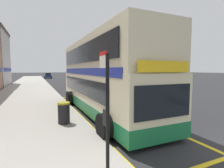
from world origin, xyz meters
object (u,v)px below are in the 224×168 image
(litter_bin, at_px, (64,113))
(bus_stop_sign, at_px, (106,103))
(double_decker_bus, at_px, (102,79))
(parked_car_navy_behind, at_px, (48,76))
(parked_car_navy_ahead, at_px, (82,77))

(litter_bin, bearing_deg, bus_stop_sign, -84.78)
(double_decker_bus, distance_m, litter_bin, 3.46)
(parked_car_navy_behind, height_order, litter_bin, parked_car_navy_behind)
(parked_car_navy_ahead, xyz_separation_m, litter_bin, (-9.89, -35.22, -0.16))
(bus_stop_sign, distance_m, parked_car_navy_behind, 51.12)
(double_decker_bus, distance_m, bus_stop_sign, 6.42)
(double_decker_bus, height_order, parked_car_navy_ahead, double_decker_bus)
(double_decker_bus, distance_m, parked_car_navy_ahead, 34.22)
(double_decker_bus, height_order, parked_car_navy_behind, double_decker_bus)
(bus_stop_sign, bearing_deg, litter_bin, 95.22)
(bus_stop_sign, relative_size, parked_car_navy_behind, 0.70)
(parked_car_navy_ahead, bearing_deg, double_decker_bus, -99.62)
(double_decker_bus, relative_size, litter_bin, 11.28)
(double_decker_bus, height_order, litter_bin, double_decker_bus)
(bus_stop_sign, xyz_separation_m, parked_car_navy_behind, (2.03, 51.07, -1.03))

